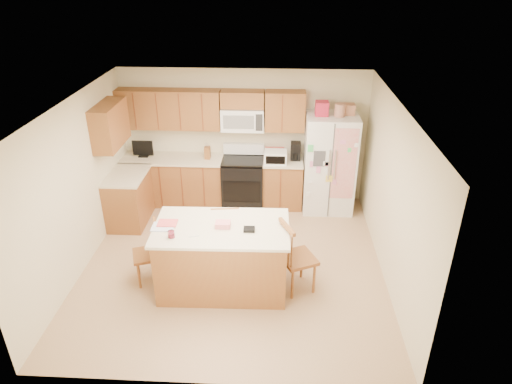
# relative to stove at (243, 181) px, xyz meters

# --- Properties ---
(ground) EXTENTS (4.50, 4.50, 0.00)m
(ground) POSITION_rel_stove_xyz_m (0.00, -1.94, -0.47)
(ground) COLOR #9F794D
(ground) RESTS_ON ground
(room_shell) EXTENTS (4.60, 4.60, 2.52)m
(room_shell) POSITION_rel_stove_xyz_m (0.00, -1.94, 0.97)
(room_shell) COLOR beige
(room_shell) RESTS_ON ground
(cabinetry) EXTENTS (3.36, 1.56, 2.15)m
(cabinetry) POSITION_rel_stove_xyz_m (-0.98, -0.15, 0.44)
(cabinetry) COLOR brown
(cabinetry) RESTS_ON ground
(stove) EXTENTS (0.76, 0.65, 1.13)m
(stove) POSITION_rel_stove_xyz_m (0.00, 0.00, 0.00)
(stove) COLOR black
(stove) RESTS_ON ground
(refrigerator) EXTENTS (0.90, 0.79, 2.04)m
(refrigerator) POSITION_rel_stove_xyz_m (1.57, -0.06, 0.45)
(refrigerator) COLOR white
(refrigerator) RESTS_ON ground
(island) EXTENTS (1.85, 1.10, 1.09)m
(island) POSITION_rel_stove_xyz_m (-0.09, -2.48, 0.03)
(island) COLOR brown
(island) RESTS_ON ground
(windsor_chair_left) EXTENTS (0.50, 0.51, 0.94)m
(windsor_chair_left) POSITION_rel_stove_xyz_m (-1.17, -2.39, -0.03)
(windsor_chair_left) COLOR brown
(windsor_chair_left) RESTS_ON ground
(windsor_chair_back) EXTENTS (0.48, 0.46, 1.00)m
(windsor_chair_back) POSITION_rel_stove_xyz_m (-0.12, -1.85, -0.00)
(windsor_chair_back) COLOR brown
(windsor_chair_back) RESTS_ON ground
(windsor_chair_right) EXTENTS (0.60, 0.61, 1.08)m
(windsor_chair_right) POSITION_rel_stove_xyz_m (0.93, -2.47, 0.04)
(windsor_chair_right) COLOR brown
(windsor_chair_right) RESTS_ON ground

